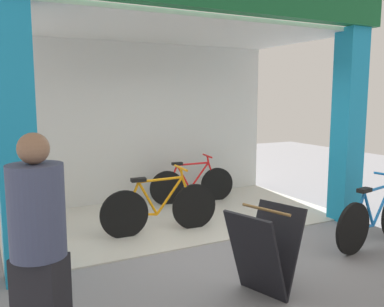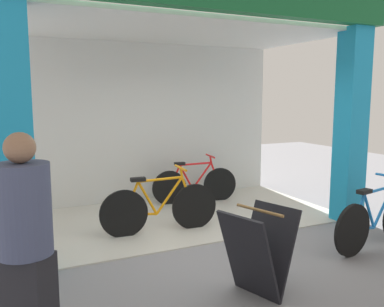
# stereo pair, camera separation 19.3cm
# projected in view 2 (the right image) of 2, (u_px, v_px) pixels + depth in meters

# --- Properties ---
(ground_plane) EXTENTS (18.42, 18.42, 0.00)m
(ground_plane) POSITION_uv_depth(u_px,v_px,m) (213.00, 244.00, 5.60)
(ground_plane) COLOR gray
(ground_plane) RESTS_ON ground
(shop_facade) EXTENTS (5.41, 3.03, 3.70)m
(shop_facade) POSITION_uv_depth(u_px,v_px,m) (172.00, 96.00, 6.60)
(shop_facade) COLOR beige
(shop_facade) RESTS_ON ground
(bicycle_inside_0) EXTENTS (1.75, 0.48, 0.96)m
(bicycle_inside_0) POSITION_uv_depth(u_px,v_px,m) (160.00, 207.00, 5.98)
(bicycle_inside_0) COLOR black
(bicycle_inside_0) RESTS_ON ground
(bicycle_inside_1) EXTENTS (1.61, 0.44, 0.89)m
(bicycle_inside_1) POSITION_uv_depth(u_px,v_px,m) (195.00, 184.00, 7.67)
(bicycle_inside_1) COLOR black
(bicycle_inside_1) RESTS_ON ground
(bicycle_parked_0) EXTENTS (1.69, 0.47, 0.94)m
(bicycle_parked_0) POSITION_uv_depth(u_px,v_px,m) (376.00, 220.00, 5.40)
(bicycle_parked_0) COLOR black
(bicycle_parked_0) RESTS_ON ground
(sandwich_board_sign) EXTENTS (0.78, 0.73, 0.90)m
(sandwich_board_sign) POSITION_uv_depth(u_px,v_px,m) (258.00, 252.00, 4.11)
(sandwich_board_sign) COLOR black
(sandwich_board_sign) RESTS_ON ground
(pedestrian_1) EXTENTS (0.53, 0.53, 1.76)m
(pedestrian_1) POSITION_uv_depth(u_px,v_px,m) (26.00, 252.00, 2.87)
(pedestrian_1) COLOR black
(pedestrian_1) RESTS_ON ground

